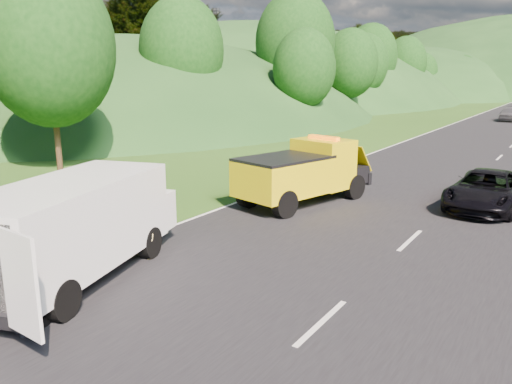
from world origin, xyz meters
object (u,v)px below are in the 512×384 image
Objects in this scene: spare_tire at (33,325)px; passing_suv at (484,208)px; worker at (23,335)px; tow_truck at (305,172)px; suitcase at (101,226)px; woman at (141,235)px; white_van at (75,224)px; child at (148,259)px.

passing_suv is (5.97, 14.35, 0.00)m from spare_tire.
passing_suv is (5.77, 14.68, 0.00)m from worker.
tow_truck reaches higher than suitcase.
tow_truck is 9.34× the size of spare_tire.
passing_suv reaches higher than spare_tire.
tow_truck is 11.85m from worker.
woman is at bearing 114.20° from spare_tire.
worker is 0.39m from spare_tire.
white_van is 13.07× the size of suitcase.
spare_tire is 15.54m from passing_suv.
white_van is 3.59m from suitcase.
spare_tire is at bearing -110.73° from passing_suv.
worker is 2.68× the size of spare_tire.
tow_truck is 6.32× the size of child.
white_van is at bearing 130.90° from worker.
worker is at bearing -109.62° from passing_suv.
worker reaches higher than suitcase.
tow_truck is at bearing 123.94° from child.
worker is (1.35, -2.34, -1.38)m from white_van.
worker is (0.20, -11.78, -1.22)m from tow_truck.
tow_truck is at bearing -15.56° from woman.
suitcase reaches higher than child.
tow_truck is 9.51m from white_van.
worker is (0.90, -4.19, 0.00)m from child.
white_van is 5.03× the size of woman.
woman is 1.52× the size of child.
white_van is 7.63× the size of child.
suitcase is at bearing -131.95° from passing_suv.
woman is 1.27m from suitcase.
child is at bearing -120.61° from passing_suv.
suitcase is at bearing -102.23° from tow_truck.
tow_truck reaches higher than white_van.
child is 1.48× the size of spare_tire.
woman is 2.24× the size of spare_tire.
suitcase is 13.55m from passing_suv.
tow_truck is 0.83× the size of white_van.
worker is at bearing -53.75° from suitcase.
passing_suv is at bearing 43.11° from white_van.
child is (-0.70, -7.59, -1.22)m from tow_truck.
child is 0.55× the size of worker.
woman is at bearing 125.55° from worker.
white_van is at bearing -118.14° from passing_suv.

